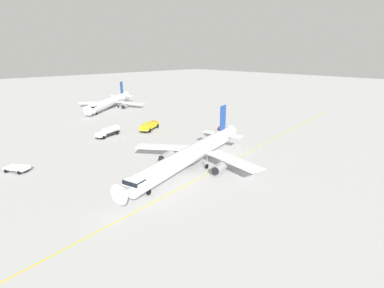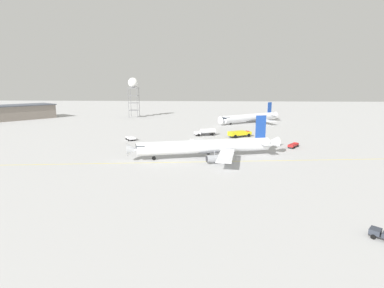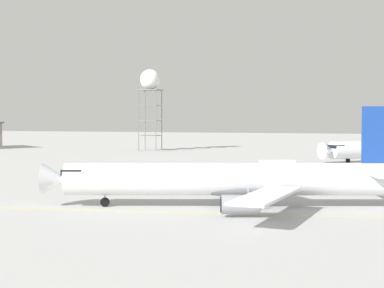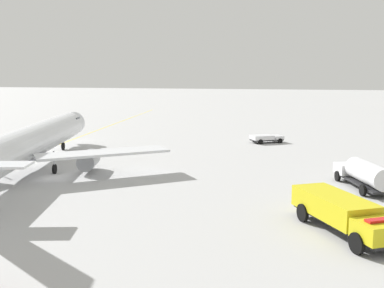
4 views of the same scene
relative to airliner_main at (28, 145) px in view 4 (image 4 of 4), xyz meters
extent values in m
plane|color=#B2B2B2|center=(-4.80, 2.55, -3.14)|extent=(600.00, 600.00, 0.00)
cylinder|color=white|center=(0.15, -0.53, 0.18)|extent=(14.06, 38.52, 3.84)
cone|color=white|center=(5.64, -20.44, 0.18)|extent=(4.31, 3.86, 3.65)
cube|color=black|center=(5.06, -18.32, 1.05)|extent=(3.79, 3.18, 0.70)
ellipsoid|color=slate|center=(-0.37, 1.34, -0.87)|extent=(7.06, 14.42, 2.11)
cube|color=white|center=(-9.60, 0.18, -0.49)|extent=(13.75, 12.08, 0.28)
cylinder|color=gray|center=(-6.83, -1.65, -1.77)|extent=(3.07, 4.49, 2.05)
cylinder|color=black|center=(-6.27, -3.67, -1.77)|extent=(1.72, 0.61, 1.74)
cylinder|color=#9EA0A5|center=(4.08, -14.78, -1.54)|extent=(0.20, 0.20, 2.10)
cylinder|color=black|center=(4.08, -14.78, -2.59)|extent=(0.58, 1.14, 1.10)
cylinder|color=#9EA0A5|center=(-3.57, 0.46, -1.54)|extent=(0.20, 0.20, 2.10)
cylinder|color=black|center=(-3.57, 0.46, -2.59)|extent=(0.58, 1.14, 1.10)
cube|color=#232326|center=(-37.09, -1.10, -2.49)|extent=(4.88, 9.13, 0.20)
cube|color=silver|center=(-36.05, -4.19, -1.84)|extent=(3.15, 3.08, 1.10)
cube|color=black|center=(-35.70, -5.23, -1.67)|extent=(2.03, 0.75, 0.62)
cylinder|color=silver|center=(-37.51, 0.13, -1.33)|extent=(4.03, 6.66, 2.12)
cylinder|color=black|center=(-34.90, -3.65, -2.59)|extent=(0.62, 1.13, 1.10)
cylinder|color=black|center=(-37.29, -4.46, -2.59)|extent=(0.62, 1.13, 1.10)
cylinder|color=black|center=(-36.81, 2.00, -2.59)|extent=(0.62, 1.13, 1.10)
cube|color=#232326|center=(-34.27, 13.04, -2.34)|extent=(7.23, 9.84, 0.20)
cube|color=yellow|center=(-36.19, 16.29, -1.64)|extent=(3.76, 3.57, 1.20)
cube|color=yellow|center=(-33.61, 11.92, -1.44)|extent=(6.28, 7.83, 1.60)
cube|color=red|center=(-36.19, 16.29, -0.94)|extent=(2.08, 1.57, 0.16)
cylinder|color=black|center=(-34.77, 16.79, -2.44)|extent=(0.95, 1.35, 1.40)
cylinder|color=black|center=(-33.92, 9.55, -2.44)|extent=(0.95, 1.35, 1.40)
cylinder|color=black|center=(-31.38, 11.05, -2.44)|extent=(0.95, 1.35, 1.40)
cube|color=#232326|center=(-25.21, -29.46, -2.64)|extent=(5.61, 4.56, 0.20)
cube|color=white|center=(-26.79, -30.43, -2.26)|extent=(2.65, 2.94, 0.55)
cube|color=black|center=(-27.38, -30.79, -2.18)|extent=(1.16, 1.82, 0.31)
cube|color=white|center=(-24.45, -28.99, -2.19)|extent=(4.28, 3.94, 0.70)
cylinder|color=black|center=(-26.14, -31.48, -2.74)|extent=(0.83, 0.66, 0.80)
cylinder|color=black|center=(-27.44, -29.37, -2.74)|extent=(0.83, 0.66, 0.80)
cylinder|color=black|center=(-23.12, -29.63, -2.74)|extent=(0.83, 0.66, 0.80)
cylinder|color=black|center=(-24.42, -27.52, -2.74)|extent=(0.83, 0.66, 0.80)
camera|label=1|loc=(44.05, -41.93, 22.00)|focal=26.70mm
camera|label=2|loc=(80.97, 0.60, 17.43)|focal=26.73mm
camera|label=3|loc=(66.55, 13.80, 7.57)|focal=53.94mm
camera|label=4|loc=(-31.28, 45.90, 8.21)|focal=42.29mm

